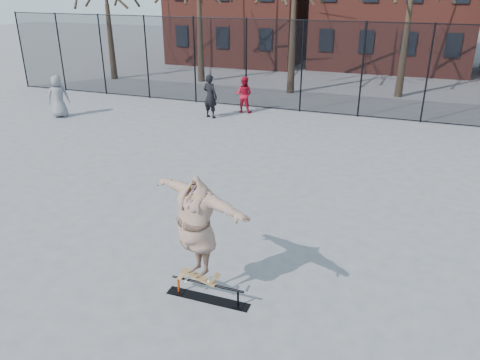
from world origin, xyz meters
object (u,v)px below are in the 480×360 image
(skate_rail, at_px, (208,293))
(skater, at_px, (197,232))
(bystander_black, at_px, (210,96))
(bystander_red, at_px, (244,95))
(bystander_grey, at_px, (58,96))
(skateboard, at_px, (199,279))

(skate_rail, xyz_separation_m, skater, (-0.17, -0.00, 1.27))
(bystander_black, height_order, bystander_red, bystander_black)
(skate_rail, bearing_deg, bystander_grey, 139.66)
(skateboard, bearing_deg, bystander_grey, 139.22)
(skate_rail, bearing_deg, bystander_red, 106.80)
(bystander_red, bearing_deg, skater, 106.66)
(skate_rail, relative_size, bystander_grey, 0.90)
(bystander_black, relative_size, bystander_red, 1.16)
(skate_rail, bearing_deg, bystander_black, 113.15)
(bystander_black, bearing_deg, skate_rail, 127.60)
(skateboard, height_order, bystander_black, bystander_black)
(skateboard, height_order, bystander_grey, bystander_grey)
(skateboard, xyz_separation_m, bystander_black, (-4.82, 11.66, 0.53))
(bystander_grey, bearing_deg, bystander_red, 174.46)
(skateboard, xyz_separation_m, bystander_red, (-3.76, 13.01, 0.40))
(bystander_black, bearing_deg, bystander_red, -113.80)
(skateboard, relative_size, bystander_black, 0.40)
(skate_rail, bearing_deg, skater, -180.00)
(skater, bearing_deg, bystander_black, 137.03)
(skater, relative_size, bystander_black, 1.27)
(skater, xyz_separation_m, bystander_red, (-3.76, 13.01, -0.60))
(bystander_red, bearing_deg, skateboard, 106.66)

